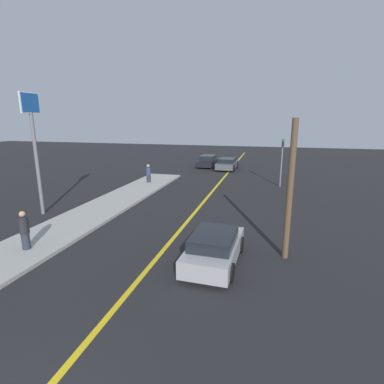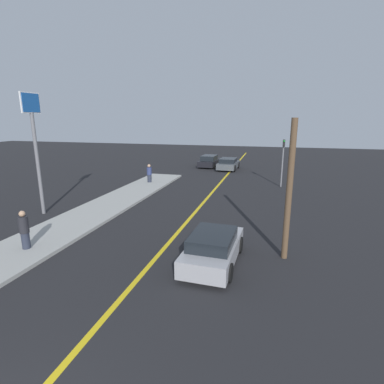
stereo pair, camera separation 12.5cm
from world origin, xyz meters
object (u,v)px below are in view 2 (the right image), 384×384
car_ahead_center (228,164)px  pedestrian_mid_group (24,230)px  roadside_sign (34,132)px  traffic_light (283,158)px  pedestrian_far_standing (149,173)px  car_near_right_lane (213,248)px  utility_pole (289,192)px  car_far_distant (209,161)px

car_ahead_center → pedestrian_mid_group: size_ratio=2.46×
car_ahead_center → roadside_sign: roadside_sign is taller
roadside_sign → traffic_light: bearing=38.9°
pedestrian_far_standing → roadside_sign: bearing=-106.6°
car_near_right_lane → car_ahead_center: (-2.72, 22.19, -0.01)m
utility_pole → car_ahead_center: bearing=104.5°
car_ahead_center → pedestrian_far_standing: bearing=-118.2°
car_far_distant → roadside_sign: 21.34m
car_near_right_lane → car_far_distant: bearing=104.4°
pedestrian_mid_group → roadside_sign: 6.75m
traffic_light → car_ahead_center: bearing=126.3°
pedestrian_far_standing → traffic_light: 11.21m
car_near_right_lane → car_ahead_center: car_near_right_lane is taller
car_ahead_center → roadside_sign: size_ratio=0.59×
car_ahead_center → pedestrian_far_standing: 10.73m
car_far_distant → roadside_sign: bearing=-103.8°
utility_pole → pedestrian_far_standing: bearing=132.9°
car_ahead_center → traffic_light: size_ratio=1.05×
pedestrian_mid_group → roadside_sign: bearing=124.3°
car_ahead_center → pedestrian_mid_group: (-5.14, -23.24, 0.35)m
car_ahead_center → roadside_sign: bearing=-111.5°
pedestrian_far_standing → car_near_right_lane: bearing=-57.7°
pedestrian_far_standing → roadside_sign: roadside_sign is taller
car_near_right_lane → utility_pole: (2.70, 1.23, 2.14)m
car_near_right_lane → car_far_distant: size_ratio=0.94×
pedestrian_mid_group → utility_pole: utility_pole is taller
car_far_distant → roadside_sign: roadside_sign is taller
utility_pole → pedestrian_mid_group: bearing=-167.8°
car_near_right_lane → pedestrian_far_standing: bearing=124.4°
pedestrian_mid_group → pedestrian_far_standing: size_ratio=1.07×
pedestrian_far_standing → utility_pole: bearing=-47.1°
pedestrian_mid_group → pedestrian_far_standing: pedestrian_mid_group is taller
pedestrian_mid_group → traffic_light: bearing=56.0°
pedestrian_far_standing → utility_pole: 16.12m
traffic_light → roadside_sign: bearing=-141.1°
car_far_distant → utility_pole: 23.87m
roadside_sign → utility_pole: 14.05m
car_near_right_lane → pedestrian_far_standing: size_ratio=2.59×
car_far_distant → pedestrian_mid_group: 24.86m
roadside_sign → utility_pole: roadside_sign is taller
traffic_light → utility_pole: (-0.08, -13.47, 0.38)m
roadside_sign → utility_pole: bearing=-9.6°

